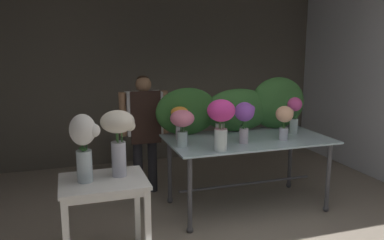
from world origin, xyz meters
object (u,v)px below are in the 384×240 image
Objects in this scene: vase_scarlet_tulips at (220,116)px; vase_sunset_dahlias at (180,118)px; florist at (144,122)px; vase_magenta_carnations at (221,118)px; display_table_glass at (248,148)px; vase_violet_hydrangea at (245,116)px; vase_white_roses_tall at (84,142)px; vase_rosy_roses at (182,122)px; vase_peach_ranunculus at (284,119)px; side_table_white at (104,191)px; vase_fuchsia_stock at (294,112)px; vase_cream_lisianthus_tall at (118,133)px.

vase_sunset_dahlias is at bearing 177.88° from vase_scarlet_tulips.
florist is 1.38m from vase_magenta_carnations.
vase_sunset_dahlias is at bearing -65.99° from florist.
display_table_glass is 1.36m from florist.
vase_white_roses_tall is at bearing -163.07° from vase_violet_hydrangea.
florist is 2.63× the size of vase_white_roses_tall.
vase_rosy_roses is 1.19m from vase_white_roses_tall.
vase_white_roses_tall is at bearing -167.19° from vase_magenta_carnations.
vase_violet_hydrangea is 0.49m from vase_peach_ranunculus.
florist is at bearing 66.70° from side_table_white.
vase_fuchsia_stock is at bearing 3.41° from display_table_glass.
vase_cream_lisianthus_tall is at bearing -162.59° from vase_fuchsia_stock.
vase_white_roses_tall is (-0.81, -1.56, 0.18)m from florist.
side_table_white is at bearing 0.88° from vase_white_roses_tall.
side_table_white is at bearing -113.30° from florist.
vase_rosy_roses reaches higher than vase_sunset_dahlias.
vase_sunset_dahlias is (-0.26, 0.61, -0.10)m from vase_magenta_carnations.
vase_rosy_roses is at bearing 173.52° from vase_violet_hydrangea.
florist is at bearing 103.07° from vase_rosy_roses.
display_table_glass is at bearing 22.56° from vase_cream_lisianthus_tall.
florist reaches higher than vase_fuchsia_stock.
vase_cream_lisianthus_tall reaches higher than vase_rosy_roses.
display_table_glass is 4.77× the size of vase_peach_ranunculus.
vase_cream_lisianthus_tall is at bearing -133.25° from vase_sunset_dahlias.
vase_scarlet_tulips is 0.67× the size of vase_cream_lisianthus_tall.
florist reaches higher than vase_white_roses_tall.
vase_scarlet_tulips is 0.49m from vase_sunset_dahlias.
vase_violet_hydrangea is at bearing 30.75° from vase_magenta_carnations.
vase_sunset_dahlias is 0.64× the size of vase_cream_lisianthus_tall.
vase_fuchsia_stock is (0.77, 0.23, -0.04)m from vase_violet_hydrangea.
vase_sunset_dahlias reaches higher than display_table_glass.
display_table_glass is at bearing 20.97° from vase_white_roses_tall.
vase_fuchsia_stock is 2.59m from vase_white_roses_tall.
vase_rosy_roses is at bearing 137.92° from vase_magenta_carnations.
vase_fuchsia_stock is 2.30m from vase_cream_lisianthus_tall.
vase_sunset_dahlias is 1.43m from vase_white_roses_tall.
vase_scarlet_tulips is at bearing 170.61° from vase_fuchsia_stock.
side_table_white is at bearing -157.53° from display_table_glass.
vase_scarlet_tulips is at bearing 69.12° from vase_magenta_carnations.
side_table_white is at bearing -158.52° from vase_cream_lisianthus_tall.
vase_magenta_carnations reaches higher than vase_rosy_roses.
vase_fuchsia_stock is 1.46m from vase_rosy_roses.
vase_fuchsia_stock is 1.18× the size of vase_sunset_dahlias.
vase_fuchsia_stock is at bearing 21.33° from vase_magenta_carnations.
florist is 3.87× the size of vase_rosy_roses.
vase_white_roses_tall is (-1.58, -0.90, 0.04)m from vase_scarlet_tulips.
vase_sunset_dahlias is at bearing 78.75° from vase_rosy_roses.
vase_peach_ranunculus is at bearing -1.25° from vase_violet_hydrangea.
vase_cream_lisianthus_tall is at bearing -109.17° from florist.
florist is 3.88× the size of vase_scarlet_tulips.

